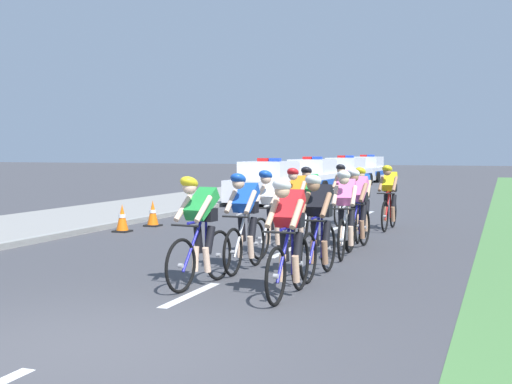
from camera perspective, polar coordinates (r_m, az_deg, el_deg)
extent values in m
plane|color=#424247|center=(6.86, -14.82, -12.47)|extent=(160.00, 160.00, 0.00)
cube|color=gray|center=(22.25, -8.88, -1.19)|extent=(3.91, 60.00, 0.12)
cube|color=#9E9E99|center=(21.41, -4.49, -1.33)|extent=(0.16, 60.00, 0.13)
cube|color=white|center=(8.98, -5.47, -8.53)|extent=(0.14, 1.60, 0.01)
cube|color=white|center=(12.64, 2.41, -4.99)|extent=(0.14, 1.60, 0.01)
cube|color=white|center=(16.47, 6.65, -3.02)|extent=(0.14, 1.60, 0.01)
cube|color=white|center=(20.36, 9.28, -1.79)|extent=(0.14, 1.60, 0.01)
torus|color=black|center=(9.04, -6.30, -6.14)|extent=(0.13, 0.72, 0.72)
cylinder|color=#99999E|center=(9.04, -6.30, -6.14)|extent=(0.07, 0.07, 0.06)
torus|color=black|center=(9.88, -3.14, -5.29)|extent=(0.13, 0.72, 0.72)
cylinder|color=#99999E|center=(9.88, -3.14, -5.29)|extent=(0.07, 0.07, 0.06)
cylinder|color=#1E1E99|center=(9.34, -4.82, -2.48)|extent=(0.10, 0.55, 0.04)
cylinder|color=#1E1E99|center=(9.23, -5.38, -4.58)|extent=(0.09, 0.48, 0.63)
cylinder|color=#1E1E99|center=(9.55, -4.19, -4.19)|extent=(0.04, 0.04, 0.65)
cylinder|color=black|center=(9.05, -5.98, -2.81)|extent=(0.42, 0.08, 0.03)
cube|color=black|center=(9.51, -4.20, -2.13)|extent=(0.12, 0.23, 0.05)
cube|color=green|center=(9.38, -4.59, -0.98)|extent=(0.34, 0.58, 0.44)
cube|color=black|center=(9.49, -4.23, -1.90)|extent=(0.30, 0.23, 0.18)
cylinder|color=black|center=(9.45, -3.91, -4.02)|extent=(0.13, 0.23, 0.40)
cylinder|color=beige|center=(9.42, -4.15, -5.67)|extent=(0.11, 0.16, 0.36)
cylinder|color=black|center=(9.54, -4.84, -3.95)|extent=(0.13, 0.18, 0.40)
cylinder|color=beige|center=(9.51, -5.08, -5.59)|extent=(0.10, 0.13, 0.36)
cylinder|color=beige|center=(9.12, -4.43, -1.43)|extent=(0.12, 0.41, 0.35)
cylinder|color=beige|center=(9.29, -6.12, -1.35)|extent=(0.12, 0.41, 0.35)
sphere|color=beige|center=(9.11, -5.58, 0.39)|extent=(0.19, 0.19, 0.19)
ellipsoid|color=yellow|center=(9.10, -5.61, 0.80)|extent=(0.26, 0.34, 0.24)
torus|color=black|center=(8.25, 1.67, -7.05)|extent=(0.05, 0.72, 0.72)
cylinder|color=#99999E|center=(8.25, 1.67, -7.05)|extent=(0.06, 0.06, 0.06)
torus|color=black|center=(9.19, 3.73, -5.97)|extent=(0.05, 0.72, 0.72)
cylinder|color=#99999E|center=(9.19, 3.73, -5.97)|extent=(0.06, 0.06, 0.06)
cylinder|color=#1E1E99|center=(8.59, 2.66, -3.00)|extent=(0.04, 0.55, 0.04)
cylinder|color=#1E1E99|center=(8.47, 2.29, -5.30)|extent=(0.05, 0.48, 0.63)
cylinder|color=#1E1E99|center=(8.82, 3.06, -4.82)|extent=(0.04, 0.04, 0.65)
cylinder|color=black|center=(8.26, 1.91, -3.40)|extent=(0.42, 0.03, 0.03)
cube|color=black|center=(8.78, 3.07, -2.60)|extent=(0.10, 0.22, 0.05)
cube|color=red|center=(8.64, 2.82, -1.36)|extent=(0.29, 0.54, 0.47)
cube|color=black|center=(8.76, 3.05, -2.35)|extent=(0.28, 0.20, 0.18)
cylinder|color=black|center=(8.73, 3.51, -4.64)|extent=(0.11, 0.22, 0.40)
cylinder|color=tan|center=(8.70, 3.34, -6.44)|extent=(0.09, 0.15, 0.36)
cylinder|color=black|center=(8.78, 2.38, -4.59)|extent=(0.11, 0.17, 0.40)
cylinder|color=tan|center=(8.75, 2.21, -6.37)|extent=(0.09, 0.12, 0.36)
cylinder|color=tan|center=(8.39, 3.41, -1.85)|extent=(0.08, 0.40, 0.35)
cylinder|color=tan|center=(8.49, 1.35, -1.78)|extent=(0.08, 0.40, 0.35)
sphere|color=tan|center=(8.34, 2.19, 0.11)|extent=(0.19, 0.19, 0.19)
ellipsoid|color=white|center=(8.32, 2.17, 0.56)|extent=(0.23, 0.32, 0.24)
torus|color=black|center=(10.17, -1.95, -5.04)|extent=(0.05, 0.72, 0.72)
cylinder|color=#99999E|center=(10.17, -1.95, -5.04)|extent=(0.06, 0.06, 0.06)
torus|color=black|center=(11.09, 0.03, -4.32)|extent=(0.05, 0.72, 0.72)
cylinder|color=#99999E|center=(11.09, 0.03, -4.32)|extent=(0.06, 0.06, 0.06)
cylinder|color=silver|center=(10.51, -1.02, -1.80)|extent=(0.04, 0.55, 0.04)
cylinder|color=silver|center=(10.39, -1.37, -3.66)|extent=(0.04, 0.48, 0.63)
cylinder|color=silver|center=(10.73, -0.62, -3.32)|extent=(0.04, 0.04, 0.65)
cylinder|color=black|center=(10.19, -1.74, -2.08)|extent=(0.42, 0.03, 0.03)
cube|color=black|center=(10.70, -0.63, -1.49)|extent=(0.10, 0.22, 0.05)
cube|color=blue|center=(10.56, -0.87, -0.47)|extent=(0.28, 0.55, 0.45)
cube|color=black|center=(10.68, -0.65, -1.28)|extent=(0.28, 0.20, 0.18)
cylinder|color=black|center=(10.64, -0.29, -3.16)|extent=(0.11, 0.22, 0.40)
cylinder|color=beige|center=(10.60, -0.44, -4.63)|extent=(0.09, 0.15, 0.36)
cylinder|color=black|center=(10.70, -1.19, -3.12)|extent=(0.11, 0.17, 0.40)
cylinder|color=beige|center=(10.66, -1.35, -4.58)|extent=(0.09, 0.12, 0.36)
cylinder|color=beige|center=(10.31, -0.48, -0.84)|extent=(0.08, 0.40, 0.35)
cylinder|color=beige|center=(10.43, -2.12, -0.80)|extent=(0.08, 0.40, 0.35)
sphere|color=beige|center=(10.27, -1.48, 0.76)|extent=(0.19, 0.19, 0.19)
ellipsoid|color=blue|center=(10.26, -1.50, 1.12)|extent=(0.23, 0.32, 0.24)
torus|color=black|center=(9.64, 4.39, -5.52)|extent=(0.07, 0.73, 0.72)
cylinder|color=#99999E|center=(9.64, 4.39, -5.52)|extent=(0.06, 0.06, 0.06)
torus|color=black|center=(10.59, 6.06, -4.71)|extent=(0.07, 0.73, 0.72)
cylinder|color=#99999E|center=(10.59, 6.06, -4.71)|extent=(0.06, 0.06, 0.06)
cylinder|color=#1E1E99|center=(10.00, 5.20, -2.09)|extent=(0.06, 0.55, 0.04)
cylinder|color=#1E1E99|center=(9.87, 4.89, -4.05)|extent=(0.06, 0.48, 0.63)
cylinder|color=#1E1E99|center=(10.22, 5.52, -3.68)|extent=(0.04, 0.04, 0.65)
cylinder|color=black|center=(9.67, 4.59, -2.40)|extent=(0.42, 0.04, 0.03)
cube|color=black|center=(10.19, 5.53, -1.76)|extent=(0.11, 0.22, 0.05)
cube|color=black|center=(10.05, 5.33, -0.69)|extent=(0.30, 0.56, 0.46)
cube|color=black|center=(10.17, 5.52, -1.54)|extent=(0.29, 0.21, 0.18)
cylinder|color=black|center=(10.14, 5.91, -3.52)|extent=(0.12, 0.23, 0.40)
cylinder|color=#9E7051|center=(10.10, 5.77, -5.06)|extent=(0.10, 0.16, 0.36)
cylinder|color=black|center=(10.19, 4.94, -3.48)|extent=(0.12, 0.17, 0.40)
cylinder|color=#9E7051|center=(10.15, 4.80, -5.01)|extent=(0.09, 0.13, 0.36)
cylinder|color=#9E7051|center=(9.80, 5.86, -1.09)|extent=(0.09, 0.40, 0.35)
cylinder|color=#9E7051|center=(9.90, 4.08, -1.03)|extent=(0.09, 0.40, 0.35)
sphere|color=#9E7051|center=(9.75, 4.82, 0.60)|extent=(0.19, 0.19, 0.19)
ellipsoid|color=white|center=(9.74, 4.81, 0.98)|extent=(0.24, 0.32, 0.24)
torus|color=black|center=(11.68, 0.34, -3.92)|extent=(0.13, 0.72, 0.72)
cylinder|color=#99999E|center=(11.68, 0.34, -3.92)|extent=(0.07, 0.07, 0.06)
torus|color=black|center=(12.58, 2.37, -3.39)|extent=(0.13, 0.72, 0.72)
cylinder|color=#99999E|center=(12.58, 2.37, -3.39)|extent=(0.07, 0.07, 0.06)
cylinder|color=white|center=(12.03, 1.30, -1.13)|extent=(0.10, 0.55, 0.04)
cylinder|color=white|center=(11.90, 0.93, -2.74)|extent=(0.10, 0.48, 0.63)
cylinder|color=white|center=(12.24, 1.70, -2.48)|extent=(0.04, 0.04, 0.65)
cylinder|color=black|center=(11.72, 0.56, -1.35)|extent=(0.42, 0.08, 0.03)
cube|color=black|center=(12.21, 1.70, -0.87)|extent=(0.12, 0.23, 0.05)
cube|color=white|center=(12.08, 1.45, 0.04)|extent=(0.34, 0.58, 0.44)
cube|color=black|center=(12.20, 1.68, -0.69)|extent=(0.30, 0.23, 0.18)
cylinder|color=black|center=(12.14, 1.96, -2.33)|extent=(0.14, 0.23, 0.40)
cylinder|color=beige|center=(12.10, 1.80, -3.61)|extent=(0.11, 0.16, 0.36)
cylinder|color=black|center=(12.22, 1.19, -2.30)|extent=(0.13, 0.18, 0.40)
cylinder|color=beige|center=(12.18, 1.03, -3.57)|extent=(0.10, 0.13, 0.36)
cylinder|color=beige|center=(11.82, 1.71, -0.28)|extent=(0.12, 0.41, 0.35)
cylinder|color=beige|center=(11.96, 0.32, -0.24)|extent=(0.12, 0.41, 0.35)
sphere|color=beige|center=(11.80, 0.83, 1.12)|extent=(0.19, 0.19, 0.19)
ellipsoid|color=blue|center=(11.79, 0.81, 1.43)|extent=(0.26, 0.34, 0.24)
torus|color=black|center=(11.59, 7.16, -4.00)|extent=(0.10, 0.73, 0.72)
cylinder|color=#99999E|center=(11.59, 7.16, -4.00)|extent=(0.06, 0.06, 0.06)
torus|color=black|center=(12.57, 7.82, -3.42)|extent=(0.10, 0.73, 0.72)
cylinder|color=#99999E|center=(12.57, 7.82, -3.42)|extent=(0.06, 0.06, 0.06)
cylinder|color=white|center=(11.98, 7.49, -1.17)|extent=(0.08, 0.55, 0.04)
cylinder|color=white|center=(11.84, 7.36, -2.81)|extent=(0.08, 0.48, 0.63)
cylinder|color=white|center=(12.20, 7.61, -2.52)|extent=(0.04, 0.04, 0.65)
cylinder|color=black|center=(11.63, 7.25, -1.41)|extent=(0.42, 0.06, 0.03)
cube|color=black|center=(12.17, 7.62, -0.91)|extent=(0.12, 0.23, 0.05)
cube|color=pink|center=(12.04, 7.55, -0.01)|extent=(0.32, 0.57, 0.46)
cube|color=black|center=(12.16, 7.62, -0.73)|extent=(0.30, 0.22, 0.18)
cylinder|color=black|center=(12.13, 7.99, -2.37)|extent=(0.13, 0.23, 0.40)
cylinder|color=beige|center=(12.08, 7.93, -3.66)|extent=(0.10, 0.16, 0.36)
cylinder|color=black|center=(12.15, 7.15, -2.35)|extent=(0.12, 0.18, 0.40)
cylinder|color=beige|center=(12.10, 7.09, -3.64)|extent=(0.10, 0.13, 0.36)
cylinder|color=beige|center=(11.80, 8.17, -0.32)|extent=(0.11, 0.41, 0.35)
cylinder|color=beige|center=(11.85, 6.63, -0.30)|extent=(0.11, 0.41, 0.35)
sphere|color=beige|center=(11.73, 7.35, 1.08)|extent=(0.19, 0.19, 0.19)
ellipsoid|color=white|center=(11.71, 7.35, 1.39)|extent=(0.25, 0.33, 0.24)
torus|color=black|center=(13.22, 2.84, -3.05)|extent=(0.06, 0.72, 0.72)
cylinder|color=#99999E|center=(13.22, 2.84, -3.05)|extent=(0.06, 0.06, 0.06)
torus|color=black|center=(14.18, 3.94, -2.61)|extent=(0.06, 0.72, 0.72)
cylinder|color=#99999E|center=(14.18, 3.94, -2.61)|extent=(0.06, 0.06, 0.06)
cylinder|color=white|center=(13.60, 3.36, -0.59)|extent=(0.05, 0.55, 0.04)
cylinder|color=white|center=(13.46, 3.16, -2.02)|extent=(0.05, 0.48, 0.63)
cylinder|color=white|center=(13.82, 3.58, -1.79)|extent=(0.04, 0.04, 0.65)
cylinder|color=black|center=(13.27, 2.96, -0.78)|extent=(0.42, 0.04, 0.03)
cube|color=black|center=(13.79, 3.58, -0.37)|extent=(0.11, 0.22, 0.05)
cube|color=orange|center=(13.66, 3.45, 0.43)|extent=(0.29, 0.56, 0.44)
cube|color=black|center=(13.78, 3.57, -0.21)|extent=(0.28, 0.21, 0.18)
cylinder|color=black|center=(13.73, 3.87, -1.66)|extent=(0.12, 0.23, 0.40)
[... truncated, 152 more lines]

